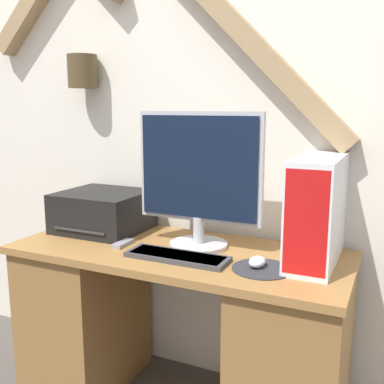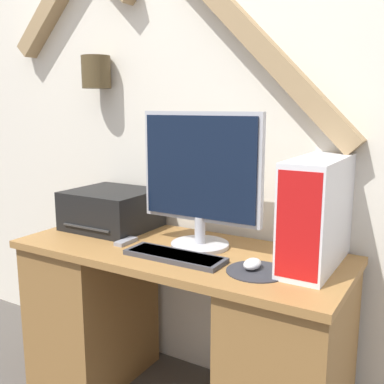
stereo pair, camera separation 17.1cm
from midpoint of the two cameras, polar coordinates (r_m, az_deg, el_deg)
wall_back at (r=2.01m, az=-0.38°, el=13.74°), size 6.40×0.19×2.70m
desk at (r=1.93m, az=-4.39°, el=-16.89°), size 1.34×0.56×0.71m
monitor at (r=1.76m, az=-1.89°, el=2.11°), size 0.51×0.23×0.54m
keyboard at (r=1.68m, az=-4.83°, el=-8.20°), size 0.39×0.13×0.02m
mousepad at (r=1.58m, az=5.82°, el=-9.73°), size 0.21×0.21×0.00m
mouse at (r=1.59m, az=5.22°, el=-8.86°), size 0.06×0.09×0.04m
computer_tower at (r=1.65m, az=12.85°, el=-2.18°), size 0.15×0.45×0.38m
printer at (r=2.09m, az=-13.54°, el=-2.41°), size 0.37×0.35×0.18m
remote_control at (r=1.87m, az=-11.39°, el=-6.47°), size 0.04×0.11×0.02m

